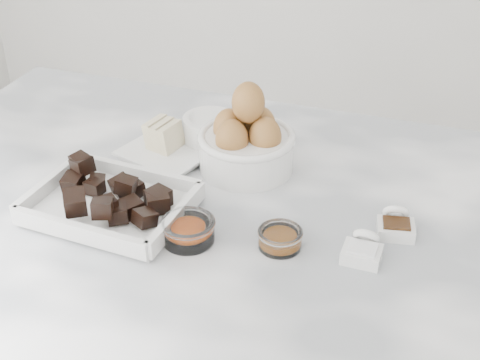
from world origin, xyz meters
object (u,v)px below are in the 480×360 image
Objects in this scene: honey_bowl at (280,238)px; chocolate_dish at (110,199)px; vanilla_spoon at (396,225)px; zest_bowl at (188,230)px; salt_spoon at (363,249)px; sugar_ramekin at (210,130)px; butter_plate at (169,145)px; egg_bowl at (247,142)px.

chocolate_dish is at bearing -179.47° from honey_bowl.
vanilla_spoon is at bearing 30.28° from honey_bowl.
salt_spoon reaches higher than zest_bowl.
vanilla_spoon is at bearing -23.85° from sugar_ramekin.
zest_bowl is 0.31m from vanilla_spoon.
butter_plate is at bearing 143.71° from honey_bowl.
egg_bowl reaches higher than zest_bowl.
egg_bowl is at bearing 142.50° from salt_spoon.
zest_bowl is at bearing -170.06° from salt_spoon.
butter_plate reaches higher than sugar_ramekin.
butter_plate reaches higher than honey_bowl.
sugar_ramekin is 0.10m from egg_bowl.
egg_bowl is at bearing 120.95° from honey_bowl.
vanilla_spoon is (0.41, -0.10, -0.01)m from butter_plate.
egg_bowl is at bearing 0.76° from butter_plate.
butter_plate is at bearing -179.24° from egg_bowl.
chocolate_dish reaches higher than zest_bowl.
vanilla_spoon reaches higher than honey_bowl.
sugar_ramekin is 0.39m from vanilla_spoon.
honey_bowl is at bearing -59.05° from egg_bowl.
butter_plate is 0.42m from vanilla_spoon.
egg_bowl is (0.16, 0.19, 0.03)m from chocolate_dish.
salt_spoon is (0.23, -0.18, -0.04)m from egg_bowl.
chocolate_dish is 0.25m from egg_bowl.
butter_plate is 1.89× the size of sugar_ramekin.
chocolate_dish is 3.82× the size of salt_spoon.
butter_plate reaches higher than salt_spoon.
sugar_ramekin is at bearing 148.70° from egg_bowl.
salt_spoon reaches higher than honey_bowl.
vanilla_spoon is (0.15, 0.09, -0.00)m from honey_bowl.
egg_bowl is at bearing 51.43° from chocolate_dish.
vanilla_spoon is (0.35, -0.16, -0.02)m from sugar_ramekin.
sugar_ramekin is 1.31× the size of vanilla_spoon.
egg_bowl is 2.06× the size of zest_bowl.
butter_plate reaches higher than vanilla_spoon.
butter_plate is 2.25× the size of zest_bowl.
salt_spoon is (0.25, 0.04, -0.01)m from zest_bowl.
salt_spoon is (0.39, 0.02, -0.01)m from chocolate_dish.
butter_plate reaches higher than zest_bowl.
sugar_ramekin is 0.58× the size of egg_bowl.
salt_spoon is at bearing 7.04° from honey_bowl.
butter_plate is (0.01, 0.19, -0.01)m from chocolate_dish.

